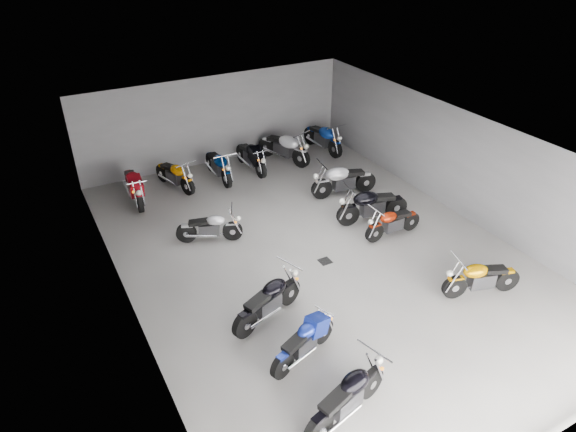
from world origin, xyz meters
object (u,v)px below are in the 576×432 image
object	(u,v)px
motorcycle_left_c	(268,301)
motorcycle_right_d	(393,222)
motorcycle_left_f	(210,227)
motorcycle_back_d	(251,157)
motorcycle_back_c	(219,165)
motorcycle_left_b	(304,341)
drain_grate	(325,261)
motorcycle_right_e	(372,205)
motorcycle_right_f	(343,180)
motorcycle_back_e	(284,147)
motorcycle_back_a	(134,186)
motorcycle_back_b	(175,175)
motorcycle_left_a	(347,397)
motorcycle_back_f	(323,138)
motorcycle_right_b	(481,278)

from	to	relation	value
motorcycle_left_c	motorcycle_right_d	size ratio (longest dim) A/B	1.08
motorcycle_left_f	motorcycle_back_d	distance (m)	4.76
motorcycle_back_c	motorcycle_left_b	bearing A→B (deg)	80.11
drain_grate	motorcycle_right_e	size ratio (longest dim) A/B	0.14
motorcycle_right_d	motorcycle_right_f	xyz separation A→B (m)	(0.17, 2.76, 0.09)
motorcycle_back_e	motorcycle_back_a	bearing A→B (deg)	-18.16
motorcycle_left_c	motorcycle_back_b	distance (m)	7.31
motorcycle_left_a	motorcycle_right_f	bearing A→B (deg)	130.97
motorcycle_back_b	motorcycle_back_d	size ratio (longest dim) A/B	0.91
motorcycle_back_b	motorcycle_back_d	bearing A→B (deg)	163.85
motorcycle_left_b	motorcycle_back_c	bearing A→B (deg)	149.88
drain_grate	motorcycle_back_f	distance (m)	7.46
motorcycle_left_b	motorcycle_back_d	distance (m)	9.29
motorcycle_right_d	motorcycle_back_d	world-z (taller)	motorcycle_back_d
motorcycle_right_b	motorcycle_right_d	distance (m)	3.11
motorcycle_right_e	motorcycle_back_f	world-z (taller)	motorcycle_back_f
motorcycle_back_a	motorcycle_back_d	distance (m)	4.30
motorcycle_left_b	motorcycle_right_f	bearing A→B (deg)	120.29
motorcycle_right_e	motorcycle_back_b	size ratio (longest dim) A/B	1.13
motorcycle_back_a	motorcycle_right_e	bearing A→B (deg)	145.04
motorcycle_right_f	motorcycle_back_a	bearing A→B (deg)	74.62
motorcycle_back_d	motorcycle_back_b	bearing A→B (deg)	-0.31
motorcycle_back_c	motorcycle_back_d	bearing A→B (deg)	-173.93
motorcycle_left_f	motorcycle_back_b	bearing A→B (deg)	-158.75
motorcycle_back_d	motorcycle_left_b	bearing A→B (deg)	70.03
motorcycle_back_c	motorcycle_back_b	bearing A→B (deg)	-1.58
drain_grate	motorcycle_left_f	bearing A→B (deg)	133.39
motorcycle_left_c	motorcycle_left_f	world-z (taller)	motorcycle_left_c
motorcycle_right_d	motorcycle_back_b	bearing A→B (deg)	36.98
motorcycle_right_b	motorcycle_right_d	bearing A→B (deg)	20.62
motorcycle_back_a	motorcycle_left_b	bearing A→B (deg)	102.42
motorcycle_left_c	motorcycle_right_b	world-z (taller)	motorcycle_left_c
motorcycle_right_e	motorcycle_back_d	world-z (taller)	motorcycle_right_e
motorcycle_left_a	motorcycle_right_e	world-z (taller)	motorcycle_right_e
motorcycle_left_a	motorcycle_back_b	size ratio (longest dim) A/B	1.03
motorcycle_left_a	motorcycle_left_c	world-z (taller)	motorcycle_left_c
motorcycle_right_f	motorcycle_back_f	world-z (taller)	motorcycle_back_f
motorcycle_right_f	motorcycle_back_a	xyz separation A→B (m)	(-6.10, 2.89, 0.00)
motorcycle_left_a	motorcycle_right_b	size ratio (longest dim) A/B	1.05
motorcycle_back_a	motorcycle_back_c	world-z (taller)	motorcycle_back_a
motorcycle_left_c	motorcycle_back_f	world-z (taller)	motorcycle_back_f
motorcycle_back_a	motorcycle_back_d	world-z (taller)	motorcycle_back_a
motorcycle_left_f	motorcycle_right_e	world-z (taller)	motorcycle_right_e
motorcycle_right_f	motorcycle_back_b	bearing A→B (deg)	66.07
motorcycle_right_b	motorcycle_back_e	bearing A→B (deg)	19.78
motorcycle_back_c	motorcycle_right_b	bearing A→B (deg)	110.30
motorcycle_left_f	motorcycle_right_f	bearing A→B (deg)	119.60
motorcycle_back_e	motorcycle_back_d	bearing A→B (deg)	-18.60
motorcycle_left_a	motorcycle_back_e	world-z (taller)	motorcycle_back_e
motorcycle_left_c	motorcycle_back_e	size ratio (longest dim) A/B	0.90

